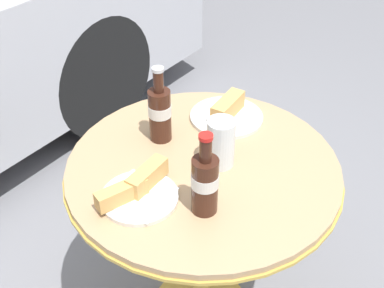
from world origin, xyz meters
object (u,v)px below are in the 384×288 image
(cola_bottle_left, at_px, (160,112))
(drinking_glass, at_px, (221,145))
(cola_bottle_right, at_px, (205,182))
(lunch_plate_far, at_px, (227,113))
(bistro_table, at_px, (202,196))
(lunch_plate_near, at_px, (138,191))

(cola_bottle_left, bearing_deg, drinking_glass, -88.61)
(cola_bottle_right, bearing_deg, drinking_glass, 21.60)
(cola_bottle_right, bearing_deg, lunch_plate_far, 25.08)
(drinking_glass, bearing_deg, bistro_table, 126.02)
(cola_bottle_right, height_order, lunch_plate_far, cola_bottle_right)
(drinking_glass, bearing_deg, lunch_plate_near, 158.54)
(bistro_table, relative_size, cola_bottle_left, 3.30)
(cola_bottle_left, height_order, drinking_glass, cola_bottle_left)
(cola_bottle_left, relative_size, lunch_plate_far, 1.03)
(bistro_table, xyz_separation_m, lunch_plate_far, (0.23, 0.07, 0.15))
(bistro_table, height_order, cola_bottle_left, cola_bottle_left)
(lunch_plate_far, bearing_deg, lunch_plate_near, -178.47)
(cola_bottle_right, relative_size, lunch_plate_far, 1.00)
(cola_bottle_left, bearing_deg, bistro_table, -97.54)
(drinking_glass, bearing_deg, lunch_plate_far, 27.97)
(bistro_table, bearing_deg, cola_bottle_right, -143.85)
(lunch_plate_near, relative_size, lunch_plate_far, 0.96)
(bistro_table, relative_size, drinking_glass, 5.50)
(drinking_glass, xyz_separation_m, lunch_plate_far, (0.20, 0.11, -0.04))
(bistro_table, bearing_deg, lunch_plate_far, 16.60)
(bistro_table, distance_m, lunch_plate_near, 0.27)
(bistro_table, xyz_separation_m, drinking_glass, (0.03, -0.04, 0.19))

